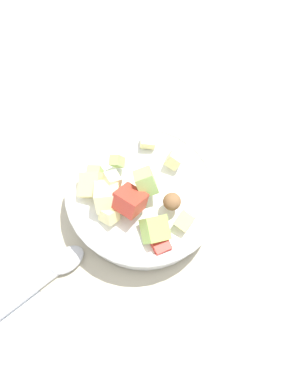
% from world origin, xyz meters
% --- Properties ---
extents(ground_plane, '(2.40, 2.40, 0.00)m').
position_xyz_m(ground_plane, '(0.00, 0.00, 0.00)').
color(ground_plane, silver).
extents(placemat, '(0.44, 0.34, 0.01)m').
position_xyz_m(placemat, '(0.00, 0.00, 0.00)').
color(placemat, '#BCB299').
rests_on(placemat, ground_plane).
extents(salad_bowl, '(0.24, 0.24, 0.12)m').
position_xyz_m(salad_bowl, '(0.02, -0.01, 0.04)').
color(salad_bowl, white).
rests_on(salad_bowl, placemat).
extents(serving_spoon, '(0.20, 0.04, 0.01)m').
position_xyz_m(serving_spoon, '(0.20, -0.00, 0.01)').
color(serving_spoon, '#B7B7BC').
rests_on(serving_spoon, placemat).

